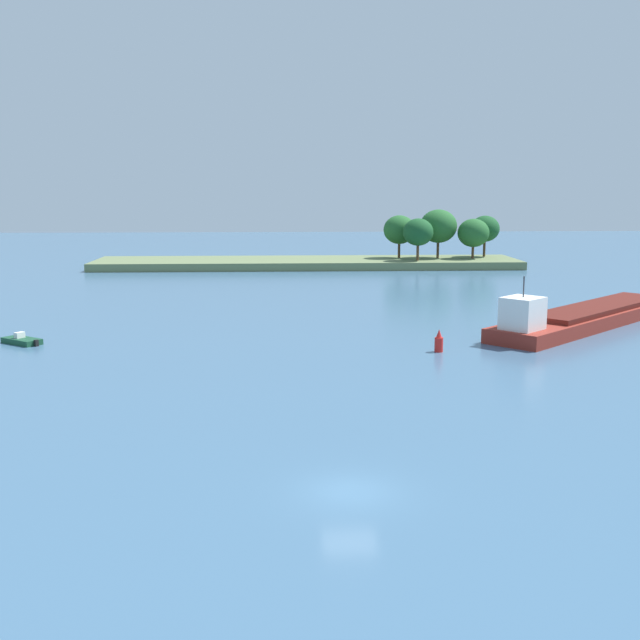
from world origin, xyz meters
name	(u,v)px	position (x,y,z in m)	size (l,w,h in m)	color
ground_plane	(350,491)	(0.00, 0.00, 0.00)	(400.00, 400.00, 0.00)	#3D607F
treeline_island	(355,251)	(9.30, 98.56, 2.63)	(71.17, 14.47, 9.60)	#66754C
small_motorboat	(22,341)	(-25.70, 34.37, 0.28)	(3.95, 3.53, 0.99)	#19472D
cargo_barge	(589,315)	(27.04, 40.86, 0.99)	(26.64, 25.33, 5.91)	maroon
channel_buoy_red	(439,342)	(9.87, 29.32, 0.81)	(0.70, 0.70, 1.90)	red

